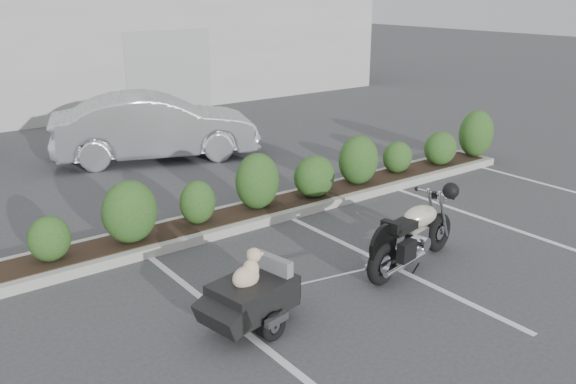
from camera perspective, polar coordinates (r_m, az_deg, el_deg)
ground at (r=8.83m, az=0.99°, el=-7.47°), size 90.00×90.00×0.00m
planter_kerb at (r=10.97m, az=-1.92°, el=-1.68°), size 12.00×1.00×0.15m
motorcycle at (r=8.97m, az=11.68°, el=-4.02°), size 2.12×0.87×1.23m
pet_trailer at (r=7.32m, az=-3.40°, el=-9.56°), size 1.72×0.98×1.01m
sedan at (r=14.70m, az=-12.28°, el=6.00°), size 4.97×3.13×1.55m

